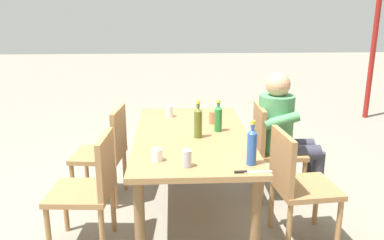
# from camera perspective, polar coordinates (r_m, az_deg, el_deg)

# --- Properties ---
(ground_plane) EXTENTS (24.00, 24.00, 0.00)m
(ground_plane) POSITION_cam_1_polar(r_m,az_deg,el_deg) (3.56, 0.00, -13.43)
(ground_plane) COLOR gray
(dining_table) EXTENTS (1.70, 0.92, 0.74)m
(dining_table) POSITION_cam_1_polar(r_m,az_deg,el_deg) (3.29, 0.00, -3.46)
(dining_table) COLOR #A37547
(dining_table) RESTS_ON ground_plane
(chair_far_left) EXTENTS (0.45, 0.45, 0.87)m
(chair_far_left) POSITION_cam_1_polar(r_m,az_deg,el_deg) (3.82, 11.16, -3.62)
(chair_far_left) COLOR #A37547
(chair_far_left) RESTS_ON ground_plane
(chair_near_right) EXTENTS (0.47, 0.47, 0.87)m
(chair_near_right) POSITION_cam_1_polar(r_m,az_deg,el_deg) (3.05, -14.16, -8.98)
(chair_near_right) COLOR #A37547
(chair_near_right) RESTS_ON ground_plane
(chair_near_left) EXTENTS (0.49, 0.49, 0.87)m
(chair_near_left) POSITION_cam_1_polar(r_m,az_deg,el_deg) (3.74, -11.99, -4.06)
(chair_near_left) COLOR #A37547
(chair_near_left) RESTS_ON ground_plane
(chair_far_right) EXTENTS (0.48, 0.48, 0.87)m
(chair_far_right) POSITION_cam_1_polar(r_m,az_deg,el_deg) (3.13, 14.55, -8.38)
(chair_far_right) COLOR #A37547
(chair_far_right) RESTS_ON ground_plane
(person_in_white_shirt) EXTENTS (0.47, 0.62, 1.18)m
(person_in_white_shirt) POSITION_cam_1_polar(r_m,az_deg,el_deg) (3.79, 12.90, -1.20)
(person_in_white_shirt) COLOR #4C935B
(person_in_white_shirt) RESTS_ON ground_plane
(bottle_green) EXTENTS (0.06, 0.06, 0.26)m
(bottle_green) POSITION_cam_1_polar(r_m,az_deg,el_deg) (3.32, 3.74, 0.29)
(bottle_green) COLOR #287A38
(bottle_green) RESTS_ON dining_table
(bottle_olive) EXTENTS (0.06, 0.06, 0.30)m
(bottle_olive) POSITION_cam_1_polar(r_m,az_deg,el_deg) (3.15, 0.87, -0.25)
(bottle_olive) COLOR #566623
(bottle_olive) RESTS_ON dining_table
(bottle_blue) EXTENTS (0.06, 0.06, 0.30)m
(bottle_blue) POSITION_cam_1_polar(r_m,az_deg,el_deg) (2.64, 8.49, -3.65)
(bottle_blue) COLOR #2D56A3
(bottle_blue) RESTS_ON dining_table
(cup_glass) EXTENTS (0.07, 0.07, 0.11)m
(cup_glass) POSITION_cam_1_polar(r_m,az_deg,el_deg) (3.76, -3.23, 1.26)
(cup_glass) COLOR silver
(cup_glass) RESTS_ON dining_table
(cup_steel) EXTENTS (0.06, 0.06, 0.11)m
(cup_steel) POSITION_cam_1_polar(r_m,az_deg,el_deg) (2.61, -0.76, -5.48)
(cup_steel) COLOR #B2B7BC
(cup_steel) RESTS_ON dining_table
(cup_terracotta) EXTENTS (0.07, 0.07, 0.11)m
(cup_terracotta) POSITION_cam_1_polar(r_m,az_deg,el_deg) (3.55, 3.03, 0.35)
(cup_terracotta) COLOR #BC6B47
(cup_terracotta) RESTS_ON dining_table
(cup_white) EXTENTS (0.07, 0.07, 0.09)m
(cup_white) POSITION_cam_1_polar(r_m,az_deg,el_deg) (2.71, -4.99, -4.95)
(cup_white) COLOR white
(cup_white) RESTS_ON dining_table
(table_knife) EXTENTS (0.03, 0.24, 0.01)m
(table_knife) POSITION_cam_1_polar(r_m,az_deg,el_deg) (2.56, 8.26, -7.30)
(table_knife) COLOR silver
(table_knife) RESTS_ON dining_table
(backpack_by_near_side) EXTENTS (0.31, 0.21, 0.45)m
(backpack_by_near_side) POSITION_cam_1_polar(r_m,az_deg,el_deg) (4.70, -2.84, -3.09)
(backpack_by_near_side) COLOR maroon
(backpack_by_near_side) RESTS_ON ground_plane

